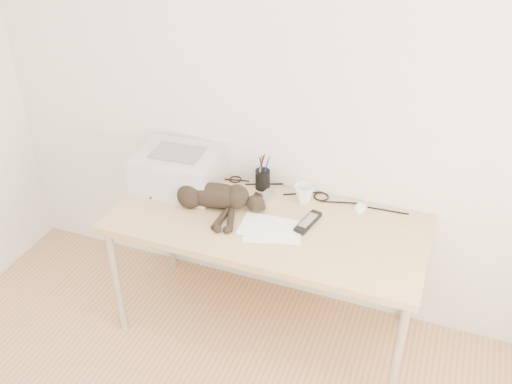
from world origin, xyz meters
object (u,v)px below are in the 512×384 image
at_px(desk, 272,233).
at_px(pen_cup, 263,179).
at_px(mug, 304,194).
at_px(mouse, 360,206).
at_px(cat, 212,197).
at_px(printer, 179,169).

distance_m(desk, pen_cup, 0.31).
bearing_deg(mug, mouse, 7.84).
relative_size(desk, mouse, 15.80).
height_order(cat, mug, cat).
bearing_deg(cat, printer, 140.62).
distance_m(desk, mug, 0.27).
height_order(mug, mouse, mug).
bearing_deg(pen_cup, cat, -124.22).
bearing_deg(desk, mouse, 24.95).
distance_m(pen_cup, mouse, 0.55).
relative_size(cat, mouse, 6.29).
relative_size(mug, pen_cup, 0.51).
relative_size(printer, mug, 4.41).
bearing_deg(printer, pen_cup, 16.67).
height_order(cat, pen_cup, pen_cup).
bearing_deg(desk, mug, 51.33).
bearing_deg(mouse, pen_cup, 179.29).
xyz_separation_m(desk, mouse, (0.42, 0.19, 0.15)).
bearing_deg(cat, pen_cup, 44.31).
distance_m(desk, printer, 0.62).
xyz_separation_m(desk, cat, (-0.31, -0.07, 0.20)).
xyz_separation_m(desk, pen_cup, (-0.13, 0.20, 0.19)).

